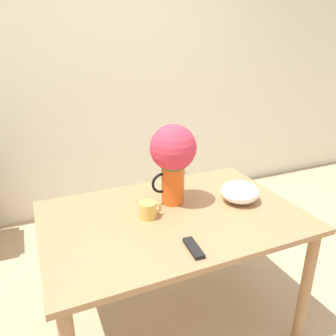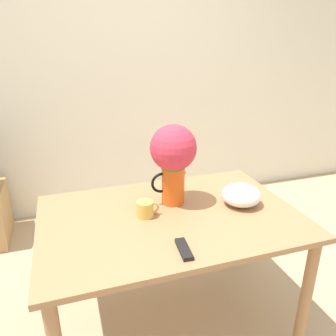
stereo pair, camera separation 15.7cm
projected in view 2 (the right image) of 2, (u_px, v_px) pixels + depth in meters
ground_plane at (196, 336)px, 1.91m from camera, size 12.00×12.00×0.00m
wall_back at (125, 76)px, 3.06m from camera, size 8.00×0.05×2.60m
table at (170, 231)px, 1.78m from camera, size 1.36×0.90×0.75m
flower_vase at (173, 155)px, 1.77m from camera, size 0.26×0.25×0.45m
coffee_mug at (146, 209)px, 1.71m from camera, size 0.12×0.09×0.09m
white_bowl at (241, 195)px, 1.83m from camera, size 0.22×0.22×0.12m
remote_control at (184, 249)px, 1.44m from camera, size 0.06×0.16×0.02m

